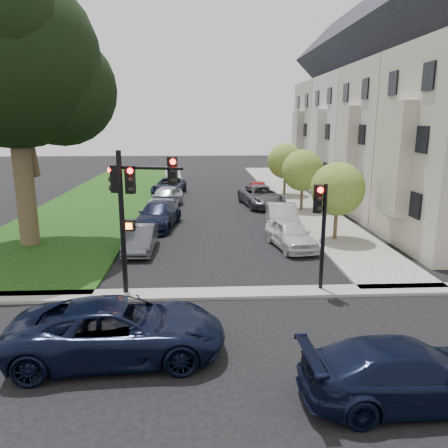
{
  "coord_description": "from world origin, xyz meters",
  "views": [
    {
      "loc": [
        -0.95,
        -13.18,
        6.29
      ],
      "look_at": [
        0.0,
        5.0,
        2.0
      ],
      "focal_mm": 35.0,
      "sensor_mm": 36.0,
      "label": 1
    }
  ],
  "objects_px": {
    "car_parked_9": "(173,176)",
    "car_parked_8": "(169,186)",
    "eucalyptus": "(10,60)",
    "car_parked_0": "(291,234)",
    "car_parked_7": "(166,197)",
    "traffic_signal_main": "(133,197)",
    "small_tree_b": "(303,170)",
    "car_cross_far": "(409,373)",
    "small_tree_a": "(338,189)",
    "car_cross_near": "(119,329)",
    "car_parked_3": "(258,190)",
    "car_parked_6": "(158,215)",
    "car_parked_1": "(282,218)",
    "traffic_signal_secondary": "(320,218)",
    "car_parked_2": "(261,196)",
    "small_tree_c": "(285,161)",
    "car_parked_5": "(140,239)"
  },
  "relations": [
    {
      "from": "car_cross_near",
      "to": "car_parked_2",
      "type": "relative_size",
      "value": 1.03
    },
    {
      "from": "small_tree_b",
      "to": "traffic_signal_secondary",
      "type": "bearing_deg",
      "value": -100.57
    },
    {
      "from": "traffic_signal_main",
      "to": "car_parked_7",
      "type": "height_order",
      "value": "traffic_signal_main"
    },
    {
      "from": "small_tree_c",
      "to": "car_parked_3",
      "type": "relative_size",
      "value": 1.05
    },
    {
      "from": "small_tree_c",
      "to": "car_cross_near",
      "type": "bearing_deg",
      "value": -109.93
    },
    {
      "from": "car_parked_7",
      "to": "small_tree_a",
      "type": "bearing_deg",
      "value": -34.1
    },
    {
      "from": "car_parked_7",
      "to": "car_parked_9",
      "type": "distance_m",
      "value": 13.27
    },
    {
      "from": "small_tree_a",
      "to": "car_parked_6",
      "type": "distance_m",
      "value": 10.65
    },
    {
      "from": "small_tree_c",
      "to": "car_parked_7",
      "type": "relative_size",
      "value": 0.97
    },
    {
      "from": "small_tree_b",
      "to": "car_parked_2",
      "type": "xyz_separation_m",
      "value": [
        -2.64,
        2.04,
        -2.14
      ]
    },
    {
      "from": "small_tree_c",
      "to": "car_parked_8",
      "type": "relative_size",
      "value": 0.86
    },
    {
      "from": "small_tree_a",
      "to": "car_cross_far",
      "type": "distance_m",
      "value": 14.13
    },
    {
      "from": "eucalyptus",
      "to": "car_cross_near",
      "type": "bearing_deg",
      "value": -59.45
    },
    {
      "from": "car_parked_2",
      "to": "car_parked_9",
      "type": "xyz_separation_m",
      "value": [
        -7.47,
        13.0,
        -0.05
      ]
    },
    {
      "from": "eucalyptus",
      "to": "car_parked_2",
      "type": "distance_m",
      "value": 18.83
    },
    {
      "from": "car_parked_0",
      "to": "car_parked_5",
      "type": "xyz_separation_m",
      "value": [
        -7.53,
        -0.25,
        -0.08
      ]
    },
    {
      "from": "car_parked_3",
      "to": "car_parked_7",
      "type": "bearing_deg",
      "value": -148.92
    },
    {
      "from": "small_tree_a",
      "to": "car_parked_0",
      "type": "relative_size",
      "value": 1.01
    },
    {
      "from": "traffic_signal_secondary",
      "to": "car_parked_5",
      "type": "bearing_deg",
      "value": 142.9
    },
    {
      "from": "car_parked_5",
      "to": "car_parked_8",
      "type": "height_order",
      "value": "car_parked_8"
    },
    {
      "from": "car_cross_near",
      "to": "car_cross_far",
      "type": "bearing_deg",
      "value": -112.46
    },
    {
      "from": "traffic_signal_main",
      "to": "car_parked_0",
      "type": "relative_size",
      "value": 1.27
    },
    {
      "from": "car_parked_1",
      "to": "car_parked_7",
      "type": "height_order",
      "value": "car_parked_7"
    },
    {
      "from": "small_tree_b",
      "to": "small_tree_c",
      "type": "xyz_separation_m",
      "value": [
        0.0,
        6.54,
        0.09
      ]
    },
    {
      "from": "car_parked_9",
      "to": "car_parked_8",
      "type": "bearing_deg",
      "value": -95.76
    },
    {
      "from": "eucalyptus",
      "to": "small_tree_a",
      "type": "relative_size",
      "value": 3.13
    },
    {
      "from": "traffic_signal_secondary",
      "to": "car_cross_far",
      "type": "relative_size",
      "value": 0.83
    },
    {
      "from": "car_parked_7",
      "to": "car_parked_9",
      "type": "relative_size",
      "value": 1.06
    },
    {
      "from": "small_tree_a",
      "to": "car_parked_7",
      "type": "distance_m",
      "value": 14.04
    },
    {
      "from": "small_tree_c",
      "to": "car_parked_7",
      "type": "distance_m",
      "value": 11.13
    },
    {
      "from": "eucalyptus",
      "to": "car_parked_0",
      "type": "xyz_separation_m",
      "value": [
        13.42,
        -1.04,
        -8.37
      ]
    },
    {
      "from": "small_tree_a",
      "to": "car_parked_0",
      "type": "xyz_separation_m",
      "value": [
        -2.66,
        -1.18,
        -2.11
      ]
    },
    {
      "from": "car_parked_7",
      "to": "car_parked_2",
      "type": "bearing_deg",
      "value": 13.12
    },
    {
      "from": "small_tree_b",
      "to": "car_cross_far",
      "type": "height_order",
      "value": "small_tree_b"
    },
    {
      "from": "small_tree_a",
      "to": "car_parked_0",
      "type": "distance_m",
      "value": 3.59
    },
    {
      "from": "small_tree_c",
      "to": "eucalyptus",
      "type": "bearing_deg",
      "value": -137.47
    },
    {
      "from": "car_parked_8",
      "to": "car_cross_near",
      "type": "bearing_deg",
      "value": -81.59
    },
    {
      "from": "small_tree_a",
      "to": "car_parked_1",
      "type": "xyz_separation_m",
      "value": [
        -2.43,
        2.4,
        -2.05
      ]
    },
    {
      "from": "car_cross_far",
      "to": "car_parked_7",
      "type": "height_order",
      "value": "car_parked_7"
    },
    {
      "from": "car_parked_7",
      "to": "traffic_signal_main",
      "type": "bearing_deg",
      "value": -78.26
    },
    {
      "from": "eucalyptus",
      "to": "car_cross_near",
      "type": "xyz_separation_m",
      "value": [
        6.65,
        -11.26,
        -8.29
      ]
    },
    {
      "from": "car_parked_3",
      "to": "car_parked_8",
      "type": "bearing_deg",
      "value": 166.85
    },
    {
      "from": "small_tree_c",
      "to": "car_cross_far",
      "type": "relative_size",
      "value": 0.91
    },
    {
      "from": "car_cross_far",
      "to": "car_parked_6",
      "type": "height_order",
      "value": "car_parked_6"
    },
    {
      "from": "small_tree_a",
      "to": "car_parked_1",
      "type": "height_order",
      "value": "small_tree_a"
    },
    {
      "from": "car_parked_0",
      "to": "car_parked_2",
      "type": "bearing_deg",
      "value": 80.01
    },
    {
      "from": "small_tree_c",
      "to": "car_cross_far",
      "type": "height_order",
      "value": "small_tree_c"
    },
    {
      "from": "small_tree_a",
      "to": "small_tree_c",
      "type": "relative_size",
      "value": 0.94
    },
    {
      "from": "car_parked_2",
      "to": "car_parked_3",
      "type": "xyz_separation_m",
      "value": [
        0.21,
        3.32,
        -0.04
      ]
    },
    {
      "from": "car_cross_near",
      "to": "car_parked_0",
      "type": "bearing_deg",
      "value": -37.35
    }
  ]
}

